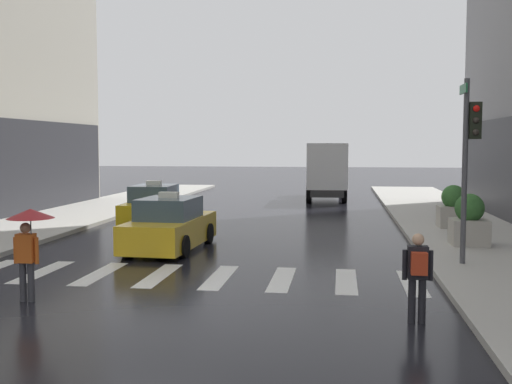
# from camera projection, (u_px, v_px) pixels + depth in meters

# --- Properties ---
(ground_plane) EXTENTS (160.00, 160.00, 0.00)m
(ground_plane) POSITION_uv_depth(u_px,v_px,m) (152.00, 308.00, 12.12)
(ground_plane) COLOR black
(crosswalk_markings) EXTENTS (11.30, 2.80, 0.01)m
(crosswalk_markings) POSITION_uv_depth(u_px,v_px,m) (189.00, 276.00, 15.08)
(crosswalk_markings) COLOR silver
(crosswalk_markings) RESTS_ON ground
(traffic_light_pole) EXTENTS (0.44, 0.84, 4.80)m
(traffic_light_pole) POSITION_uv_depth(u_px,v_px,m) (469.00, 145.00, 15.72)
(traffic_light_pole) COLOR #47474C
(traffic_light_pole) RESTS_ON curb_right
(taxi_lead) EXTENTS (2.09, 4.62, 1.80)m
(taxi_lead) POSITION_uv_depth(u_px,v_px,m) (170.00, 226.00, 18.97)
(taxi_lead) COLOR gold
(taxi_lead) RESTS_ON ground
(taxi_second) EXTENTS (2.05, 4.60, 1.80)m
(taxi_second) POSITION_uv_depth(u_px,v_px,m) (155.00, 207.00, 24.91)
(taxi_second) COLOR yellow
(taxi_second) RESTS_ON ground
(box_truck) EXTENTS (2.50, 7.61, 3.35)m
(box_truck) POSITION_uv_depth(u_px,v_px,m) (326.00, 169.00, 35.73)
(box_truck) COLOR #2D2D2D
(box_truck) RESTS_ON ground
(pedestrian_with_umbrella) EXTENTS (0.96, 0.96, 1.94)m
(pedestrian_with_umbrella) POSITION_uv_depth(u_px,v_px,m) (29.00, 229.00, 12.55)
(pedestrian_with_umbrella) COLOR #333338
(pedestrian_with_umbrella) RESTS_ON ground
(pedestrian_with_backpack) EXTENTS (0.55, 0.43, 1.65)m
(pedestrian_with_backpack) POSITION_uv_depth(u_px,v_px,m) (418.00, 271.00, 11.02)
(pedestrian_with_backpack) COLOR black
(pedestrian_with_backpack) RESTS_ON ground
(planter_near_corner) EXTENTS (1.10, 1.10, 1.60)m
(planter_near_corner) POSITION_uv_depth(u_px,v_px,m) (469.00, 222.00, 18.90)
(planter_near_corner) COLOR #A8A399
(planter_near_corner) RESTS_ON curb_right
(planter_mid_block) EXTENTS (1.10, 1.10, 1.60)m
(planter_mid_block) POSITION_uv_depth(u_px,v_px,m) (453.00, 208.00, 22.98)
(planter_mid_block) COLOR #A8A399
(planter_mid_block) RESTS_ON curb_right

